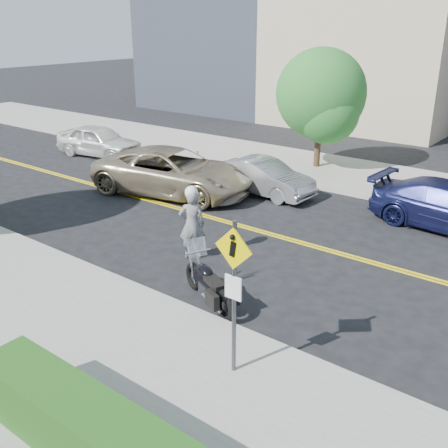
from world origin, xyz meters
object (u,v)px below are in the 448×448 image
Objects in this scene: parked_car_white at (99,141)px; parked_car_silver at (263,177)px; pedestrian_sign at (234,284)px; motorcycle at (209,276)px; motorcyclist at (192,223)px; suv at (173,172)px.

parked_car_silver is (9.68, -0.11, -0.08)m from parked_car_white.
pedestrian_sign reaches higher than parked_car_silver.
motorcycle reaches higher than parked_car_silver.
parked_car_white reaches higher than parked_car_silver.
pedestrian_sign reaches higher than motorcyclist.
parked_car_white is 1.08× the size of parked_car_silver.
suv is 3.43m from parked_car_silver.
suv is (-6.38, 5.65, 0.15)m from motorcycle.
parked_car_white is 9.68m from parked_car_silver.
suv is at bearing 162.66° from motorcycle.
motorcyclist is 12.85m from parked_car_white.
parked_car_silver is at bearing 139.42° from motorcycle.
motorcyclist is 2.64m from motorcycle.
suv reaches higher than parked_car_silver.
pedestrian_sign is at bearing -131.52° from parked_car_white.
suv is at bearing -116.67° from parked_car_white.
motorcycle is at bearing 138.40° from pedestrian_sign.
motorcycle is at bearing -143.90° from suv.
motorcyclist reaches higher than parked_car_white.
motorcycle is 0.37× the size of suv.
suv is 7.24m from parked_car_white.
suv is 1.41× the size of parked_car_white.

